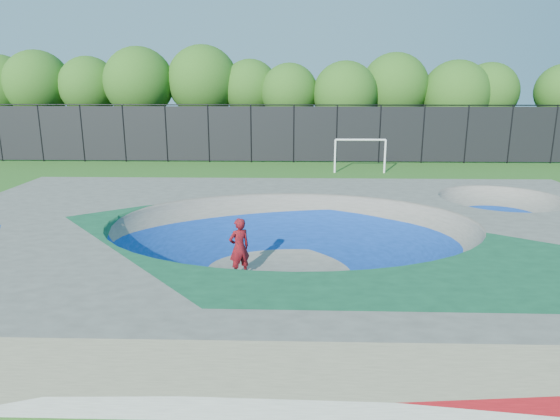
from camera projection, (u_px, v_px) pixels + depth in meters
The scene contains 7 objects.
ground at pixel (292, 270), 15.09m from camera, with size 120.00×120.00×0.00m, color #265B19.
skate_deck at pixel (293, 246), 14.90m from camera, with size 22.00×14.00×1.50m, color gray.
skater at pixel (239, 248), 14.37m from camera, with size 0.64×0.42×1.76m, color red.
skateboard at pixel (240, 275), 14.58m from camera, with size 0.78×0.22×0.05m, color black.
soccer_goal at pixel (360, 149), 30.97m from camera, with size 3.22×0.12×2.13m.
fence at pixel (294, 133), 34.90m from camera, with size 48.09×0.09×4.04m.
treeline at pixel (257, 88), 39.43m from camera, with size 51.38×7.02×8.45m.
Camera 1 is at (0.02, -14.17, 5.49)m, focal length 32.00 mm.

